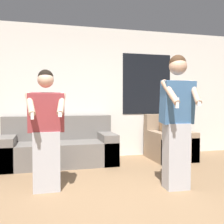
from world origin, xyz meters
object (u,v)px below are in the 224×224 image
couch (59,148)px  armchair (169,143)px  person_right (177,120)px  person_left (46,131)px

couch → armchair: (2.21, -0.09, 0.01)m
person_right → couch: bearing=129.0°
armchair → person_right: (-0.76, -1.70, 0.61)m
armchair → couch: bearing=177.7°
couch → armchair: size_ratio=2.31×
couch → person_left: size_ratio=1.30×
person_left → person_right: 1.74m
armchair → person_right: size_ratio=0.50×
couch → person_left: (-0.24, -1.43, 0.49)m
couch → person_left: 1.53m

